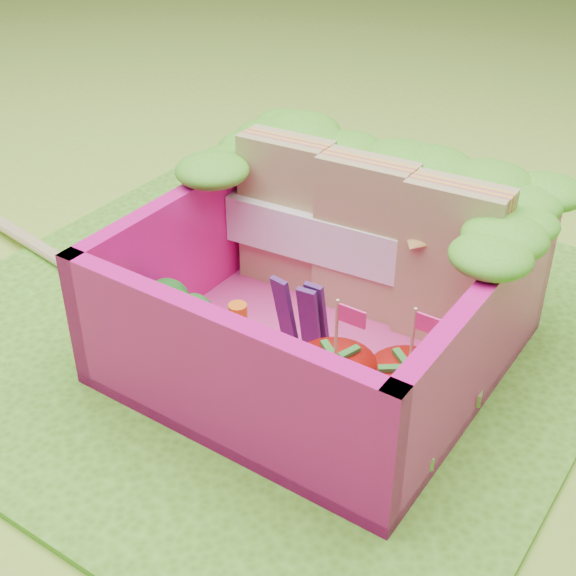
% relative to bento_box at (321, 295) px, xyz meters
% --- Properties ---
extents(ground, '(14.00, 14.00, 0.00)m').
position_rel_bento_box_xyz_m(ground, '(-0.29, 0.08, -0.31)').
color(ground, '#8CBE35').
rests_on(ground, ground).
extents(placemat, '(2.60, 2.60, 0.03)m').
position_rel_bento_box_xyz_m(placemat, '(-0.29, 0.08, -0.29)').
color(placemat, '#529321').
rests_on(placemat, ground).
extents(bento_floor, '(1.30, 1.30, 0.05)m').
position_rel_bento_box_xyz_m(bento_floor, '(0.00, -0.00, -0.25)').
color(bento_floor, '#DD3890').
rests_on(bento_floor, placemat).
extents(bento_box, '(1.30, 1.30, 0.55)m').
position_rel_bento_box_xyz_m(bento_box, '(0.00, 0.00, 0.00)').
color(bento_box, '#D81282').
rests_on(bento_box, placemat).
extents(lettuce_ruffle, '(1.43, 0.83, 0.11)m').
position_rel_bento_box_xyz_m(lettuce_ruffle, '(0.00, 0.49, 0.33)').
color(lettuce_ruffle, '#3F9A1C').
rests_on(lettuce_ruffle, bento_box).
extents(sandwich_stack, '(1.18, 0.28, 0.65)m').
position_rel_bento_box_xyz_m(sandwich_stack, '(0.00, 0.31, 0.09)').
color(sandwich_stack, tan).
rests_on(sandwich_stack, bento_floor).
extents(broccoli, '(0.33, 0.33, 0.25)m').
position_rel_bento_box_xyz_m(broccoli, '(-0.43, -0.35, -0.05)').
color(broccoli, '#61A851').
rests_on(broccoli, bento_floor).
extents(carrot_sticks, '(0.19, 0.18, 0.24)m').
position_rel_bento_box_xyz_m(carrot_sticks, '(-0.26, -0.29, -0.11)').
color(carrot_sticks, orange).
rests_on(carrot_sticks, bento_floor).
extents(purple_wedges, '(0.18, 0.07, 0.38)m').
position_rel_bento_box_xyz_m(purple_wedges, '(0.02, -0.15, -0.04)').
color(purple_wedges, '#37164F').
rests_on(purple_wedges, bento_floor).
extents(strawberry_left, '(0.27, 0.27, 0.51)m').
position_rel_bento_box_xyz_m(strawberry_left, '(0.28, -0.36, -0.09)').
color(strawberry_left, red).
rests_on(strawberry_left, bento_floor).
extents(strawberry_right, '(0.27, 0.27, 0.51)m').
position_rel_bento_box_xyz_m(strawberry_right, '(0.50, -0.26, -0.09)').
color(strawberry_right, red).
rests_on(strawberry_right, bento_floor).
extents(snap_peas, '(0.63, 0.59, 0.05)m').
position_rel_bento_box_xyz_m(snap_peas, '(0.39, -0.24, -0.20)').
color(snap_peas, '#69B238').
rests_on(snap_peas, bento_floor).
extents(chopsticks, '(2.38, 0.41, 0.05)m').
position_rel_bento_box_xyz_m(chopsticks, '(-1.20, -0.13, -0.25)').
color(chopsticks, tan).
rests_on(chopsticks, placemat).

